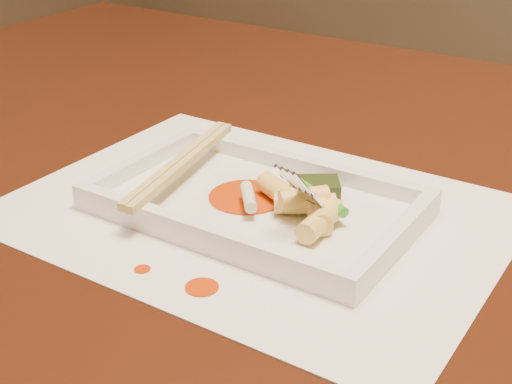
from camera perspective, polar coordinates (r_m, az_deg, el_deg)
The scene contains 21 objects.
table at distance 0.73m, azimuth 3.94°, elevation -5.28°, with size 1.40×0.90×0.75m.
placemat at distance 0.60m, azimuth 0.00°, elevation -1.61°, with size 0.40×0.30×0.00m, color white.
sauce_splatter_a at distance 0.50m, azimuth -4.35°, elevation -7.60°, with size 0.02×0.02×0.00m, color #BA3605.
sauce_splatter_b at distance 0.52m, azimuth -9.08°, elevation -6.11°, with size 0.01×0.01×0.00m, color #BA3605.
plate_base at distance 0.59m, azimuth 0.00°, elevation -1.21°, with size 0.26×0.16×0.01m, color white.
plate_rim_far at distance 0.65m, azimuth 3.59°, elevation 2.22°, with size 0.26×0.01×0.01m, color white.
plate_rim_near at distance 0.54m, azimuth -4.33°, elevation -3.25°, with size 0.26×0.01×0.01m, color white.
plate_rim_left at distance 0.66m, azimuth -9.10°, elevation 2.40°, with size 0.01×0.14×0.01m, color white.
plate_rim_right at distance 0.54m, azimuth 11.14°, elevation -3.50°, with size 0.01×0.14×0.01m, color white.
veg_piece at distance 0.60m, azimuth 4.87°, elevation 0.40°, with size 0.04×0.03×0.01m, color black.
scallion_white at distance 0.57m, azimuth -0.59°, elevation -0.39°, with size 0.01×0.01×0.04m, color #EAEACC.
scallion_green at distance 0.58m, azimuth 4.54°, elevation -0.01°, with size 0.01×0.01×0.09m, color #288F17.
chopstick_a at distance 0.63m, azimuth -6.29°, elevation 2.44°, with size 0.01×0.19×0.01m, color tan.
chopstick_b at distance 0.62m, azimuth -5.71°, elevation 2.28°, with size 0.01×0.19×0.01m, color tan.
fork at distance 0.54m, azimuth 7.26°, elevation 4.95°, with size 0.09×0.10×0.14m, color silver, non-canonical shape.
sauce_blob_0 at distance 0.60m, azimuth -0.75°, elevation -0.38°, with size 0.06×0.06×0.00m, color #BA3605.
rice_cake_0 at distance 0.57m, azimuth 3.91°, elevation -0.91°, with size 0.02×0.02×0.05m, color #FFE877.
rice_cake_1 at distance 0.59m, azimuth 1.93°, elevation 0.03°, with size 0.02×0.02×0.05m, color #FFE877.
rice_cake_2 at distance 0.56m, azimuth 3.85°, elevation -0.51°, with size 0.02×0.02×0.04m, color #FFE877.
rice_cake_3 at distance 0.54m, azimuth 5.19°, elevation -2.31°, with size 0.02×0.02×0.05m, color #FFE877.
rice_cake_4 at distance 0.56m, azimuth 5.07°, elevation -1.61°, with size 0.02×0.02×0.05m, color #FFE877.
Camera 1 is at (0.29, -0.54, 1.03)m, focal length 50.00 mm.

